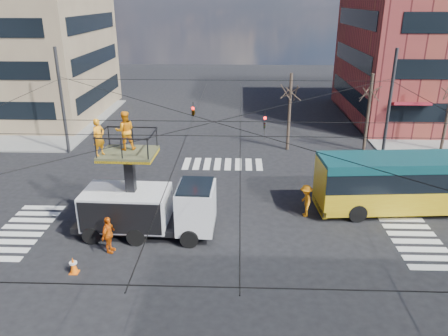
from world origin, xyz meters
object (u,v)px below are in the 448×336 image
(city_bus, at_px, (430,182))
(utility_truck, at_px, (148,197))
(traffic_cone, at_px, (73,265))
(flagger, at_px, (306,201))
(worker_ground, at_px, (108,235))

(city_bus, bearing_deg, utility_truck, -172.76)
(utility_truck, xyz_separation_m, city_bus, (15.10, 3.14, -0.33))
(traffic_cone, bearing_deg, utility_truck, 53.26)
(city_bus, relative_size, flagger, 6.95)
(city_bus, bearing_deg, traffic_cone, -163.85)
(traffic_cone, xyz_separation_m, worker_ground, (1.10, 1.73, 0.52))
(traffic_cone, bearing_deg, worker_ground, 57.64)
(city_bus, distance_m, flagger, 7.03)
(worker_ground, xyz_separation_m, flagger, (9.73, 4.03, -0.00))
(utility_truck, relative_size, traffic_cone, 9.05)
(utility_truck, distance_m, flagger, 8.55)
(city_bus, height_order, worker_ground, city_bus)
(worker_ground, relative_size, flagger, 1.00)
(utility_truck, height_order, traffic_cone, utility_truck)
(utility_truck, xyz_separation_m, worker_ground, (-1.55, -1.82, -1.14))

